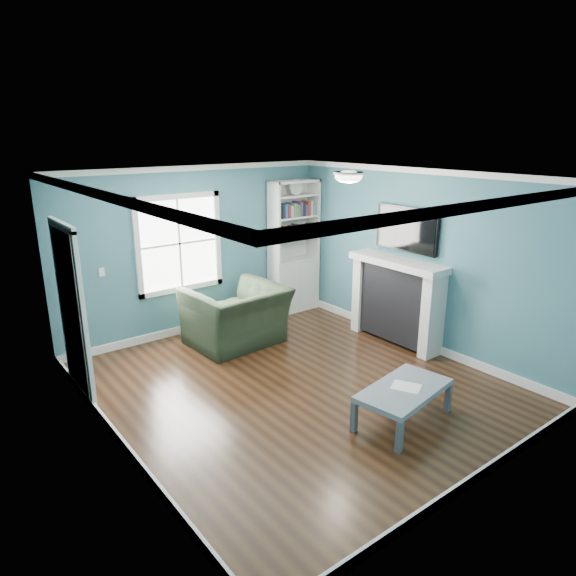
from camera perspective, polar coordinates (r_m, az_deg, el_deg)
floor at (r=6.62m, az=0.88°, el=-10.74°), size 5.00×5.00×0.00m
room_walls at (r=6.05m, az=0.95°, el=2.66°), size 5.00×5.00×5.00m
trim at (r=6.14m, az=0.94°, el=-0.46°), size 4.50×5.00×2.60m
window at (r=7.99m, az=-11.99°, el=4.85°), size 1.40×0.06×1.50m
bookshelf at (r=9.02m, az=0.63°, el=3.16°), size 0.90×0.35×2.31m
fireplace at (r=7.85m, az=11.95°, el=-1.52°), size 0.44×1.58×1.30m
tv at (r=7.68m, az=13.04°, el=6.40°), size 0.06×1.10×0.65m
door at (r=6.47m, az=-22.91°, el=-2.46°), size 0.12×0.98×2.17m
ceiling_fixture at (r=6.55m, az=6.75°, el=12.24°), size 0.38×0.38×0.15m
light_switch at (r=7.62m, az=-20.00°, el=1.67°), size 0.08×0.01×0.12m
recliner at (r=7.66m, az=-5.77°, el=-2.07°), size 1.40×0.96×1.18m
coffee_table at (r=5.85m, az=12.74°, el=-11.22°), size 1.21×0.79×0.41m
paper_sheet at (r=5.85m, az=13.00°, el=-10.64°), size 0.35×0.38×0.00m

